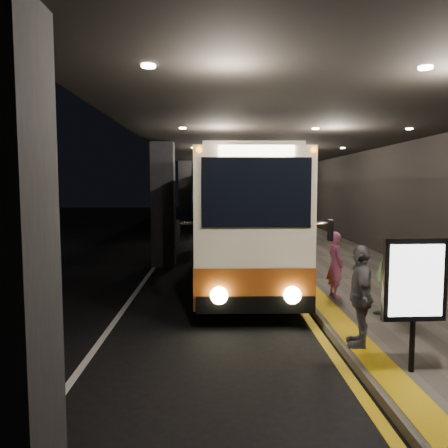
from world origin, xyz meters
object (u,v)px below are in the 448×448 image
object	(u,v)px
passenger_waiting_green	(393,279)
passenger_waiting_grey	(360,296)
coach_main	(239,220)
passenger_boarding	(335,264)
coach_second	(223,201)
coach_third	(219,197)
info_sign	(415,282)
stanchion_post	(310,273)

from	to	relation	value
passenger_waiting_green	passenger_waiting_grey	world-z (taller)	passenger_waiting_grey
coach_main	passenger_boarding	xyz separation A→B (m)	(2.15, -3.74, -0.80)
coach_second	passenger_waiting_grey	world-z (taller)	coach_second
coach_second	passenger_boarding	world-z (taller)	coach_second
passenger_boarding	coach_main	bearing A→B (deg)	21.07
passenger_waiting_green	passenger_waiting_grey	xyz separation A→B (m)	(-1.18, -1.50, 0.05)
coach_third	info_sign	world-z (taller)	coach_third
passenger_waiting_grey	info_sign	size ratio (longest dim) A/B	0.88
info_sign	passenger_boarding	bearing A→B (deg)	86.98
passenger_waiting_green	coach_third	bearing A→B (deg)	148.54
passenger_boarding	passenger_waiting_green	size ratio (longest dim) A/B	0.98
passenger_waiting_green	passenger_waiting_grey	distance (m)	1.90
coach_second	coach_third	xyz separation A→B (m)	(-0.19, 9.77, -0.00)
coach_third	passenger_waiting_grey	distance (m)	33.40
coach_third	passenger_boarding	bearing A→B (deg)	-88.18
passenger_boarding	stanchion_post	world-z (taller)	passenger_boarding
coach_third	coach_main	bearing A→B (deg)	-92.18
coach_main	passenger_waiting_green	distance (m)	6.27
info_sign	passenger_waiting_green	bearing A→B (deg)	71.47
coach_main	coach_third	bearing A→B (deg)	90.98
coach_third	passenger_waiting_grey	world-z (taller)	coach_third
passenger_waiting_grey	info_sign	world-z (taller)	info_sign
passenger_waiting_green	coach_main	bearing A→B (deg)	169.95
passenger_boarding	info_sign	world-z (taller)	info_sign
stanchion_post	passenger_boarding	bearing A→B (deg)	-34.53
coach_main	passenger_waiting_green	world-z (taller)	coach_main
passenger_waiting_grey	passenger_boarding	bearing A→B (deg)	-176.79
coach_main	coach_third	size ratio (longest dim) A/B	0.99
passenger_boarding	stanchion_post	bearing A→B (deg)	46.62
coach_main	coach_second	bearing A→B (deg)	90.80
coach_third	info_sign	xyz separation A→B (m)	(2.45, -34.40, -0.29)
info_sign	coach_third	bearing A→B (deg)	91.91
coach_second	coach_third	size ratio (longest dim) A/B	0.99
passenger_waiting_green	stanchion_post	bearing A→B (deg)	172.31
coach_main	coach_second	xyz separation A→B (m)	(-0.18, 16.53, 0.02)
coach_main	coach_third	distance (m)	26.31
passenger_boarding	info_sign	size ratio (longest dim) A/B	0.81
coach_third	stanchion_post	xyz separation A→B (m)	(1.98, -29.67, -1.12)
coach_main	passenger_boarding	bearing A→B (deg)	-59.89
coach_second	info_sign	distance (m)	24.73
coach_second	passenger_waiting_grey	distance (m)	23.64
coach_second	passenger_waiting_green	bearing A→B (deg)	-82.59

